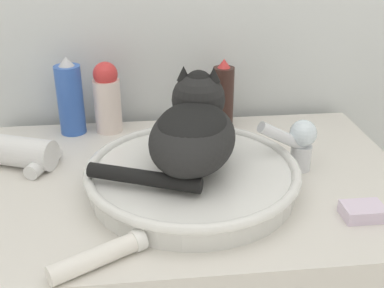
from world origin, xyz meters
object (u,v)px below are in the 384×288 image
faucet (299,141)px  lotion_bottle_white (107,98)px  hairspray_can_black (223,96)px  hair_dryer (23,153)px  spray_bottle_trigger (70,98)px  cat (192,127)px  cream_tube (100,256)px  soap_bar (363,211)px

faucet → lotion_bottle_white: bearing=-45.8°
hairspray_can_black → hair_dryer: bearing=-159.6°
faucet → hair_dryer: size_ratio=0.76×
spray_bottle_trigger → faucet: bearing=-27.1°
cat → spray_bottle_trigger: (-0.27, 0.29, -0.04)m
hairspray_can_black → spray_bottle_trigger: bearing=180.0°
cat → cream_tube: 0.31m
faucet → hair_dryer: 0.59m
faucet → soap_bar: (0.06, -0.19, -0.06)m
soap_bar → cream_tube: bearing=-170.3°
lotion_bottle_white → soap_bar: 0.65m
soap_bar → lotion_bottle_white: bearing=136.8°
spray_bottle_trigger → hair_dryer: spray_bottle_trigger is taller
lotion_bottle_white → spray_bottle_trigger: (-0.09, 0.00, 0.00)m
hairspray_can_black → cream_tube: hairspray_can_black is taller
hair_dryer → hairspray_can_black: bearing=-137.9°
hairspray_can_black → faucet: bearing=-65.3°
cat → lotion_bottle_white: size_ratio=1.73×
spray_bottle_trigger → hairspray_can_black: bearing=0.0°
faucet → hairspray_can_black: hairspray_can_black is taller
cat → hair_dryer: size_ratio=1.73×
cream_tube → cat: bearing=53.6°
lotion_bottle_white → soap_bar: (0.47, -0.44, -0.08)m
lotion_bottle_white → hair_dryer: bearing=-135.6°
faucet → lotion_bottle_white: 0.48m
hairspray_can_black → soap_bar: size_ratio=2.38×
cream_tube → lotion_bottle_white: bearing=90.9°
faucet → cream_tube: (-0.40, -0.27, -0.05)m
cat → hair_dryer: 0.38m
lotion_bottle_white → cream_tube: size_ratio=1.14×
spray_bottle_trigger → cream_tube: (0.10, -0.52, -0.07)m
cat → hairspray_can_black: 0.31m
spray_bottle_trigger → hair_dryer: (-0.09, -0.17, -0.06)m
cream_tube → soap_bar: cream_tube is taller
cat → soap_bar: cat is taller
spray_bottle_trigger → soap_bar: spray_bottle_trigger is taller
faucet → hairspray_can_black: 0.28m
faucet → cat: bearing=-4.4°
faucet → cream_tube: faucet is taller
faucet → spray_bottle_trigger: (-0.49, 0.25, 0.02)m
faucet → lotion_bottle_white: lotion_bottle_white is taller
lotion_bottle_white → spray_bottle_trigger: size_ratio=0.92×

